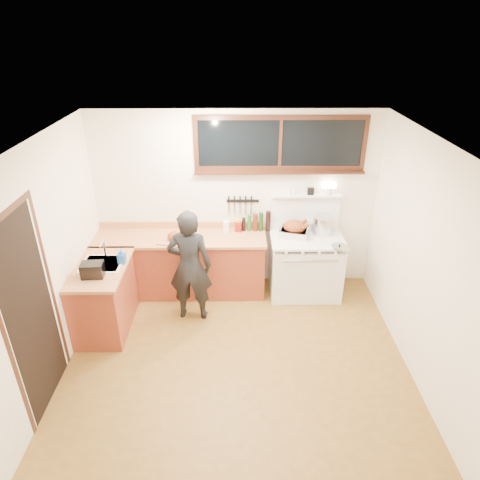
{
  "coord_description": "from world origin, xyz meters",
  "views": [
    {
      "loc": [
        -0.0,
        -3.93,
        3.62
      ],
      "look_at": [
        0.05,
        0.85,
        1.15
      ],
      "focal_mm": 32.0,
      "sensor_mm": 36.0,
      "label": 1
    }
  ],
  "objects_px": {
    "vintage_stove": "(305,264)",
    "man": "(190,266)",
    "cutting_board": "(176,238)",
    "roast_turkey": "(294,229)"
  },
  "relations": [
    {
      "from": "man",
      "to": "cutting_board",
      "type": "distance_m",
      "value": 0.55
    },
    {
      "from": "vintage_stove",
      "to": "roast_turkey",
      "type": "xyz_separation_m",
      "value": [
        -0.18,
        0.05,
        0.53
      ]
    },
    {
      "from": "cutting_board",
      "to": "roast_turkey",
      "type": "distance_m",
      "value": 1.65
    },
    {
      "from": "roast_turkey",
      "to": "cutting_board",
      "type": "bearing_deg",
      "value": -174.4
    },
    {
      "from": "vintage_stove",
      "to": "man",
      "type": "xyz_separation_m",
      "value": [
        -1.6,
        -0.58,
        0.31
      ]
    },
    {
      "from": "man",
      "to": "roast_turkey",
      "type": "distance_m",
      "value": 1.57
    },
    {
      "from": "vintage_stove",
      "to": "roast_turkey",
      "type": "relative_size",
      "value": 3.5
    },
    {
      "from": "man",
      "to": "cutting_board",
      "type": "xyz_separation_m",
      "value": [
        -0.22,
        0.47,
        0.17
      ]
    },
    {
      "from": "vintage_stove",
      "to": "cutting_board",
      "type": "height_order",
      "value": "vintage_stove"
    },
    {
      "from": "cutting_board",
      "to": "man",
      "type": "bearing_deg",
      "value": -64.83
    }
  ]
}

